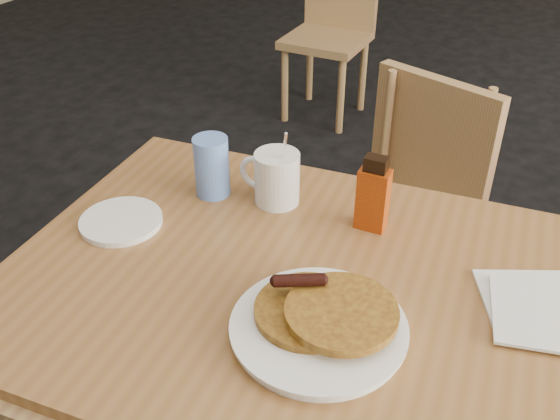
{
  "coord_description": "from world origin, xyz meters",
  "views": [
    {
      "loc": [
        0.35,
        -0.76,
        1.45
      ],
      "look_at": [
        -0.05,
        0.03,
        0.85
      ],
      "focal_mm": 40.0,
      "sensor_mm": 36.0,
      "label": 1
    }
  ],
  "objects_px": {
    "pancake_plate": "(321,322)",
    "syrup_bottle": "(373,196)",
    "main_table": "(326,306)",
    "chair_main_far": "(416,203)",
    "coffee_mug": "(276,177)",
    "blue_tumbler": "(212,166)",
    "chair_wall_extra": "(333,17)"
  },
  "relations": [
    {
      "from": "main_table",
      "to": "chair_wall_extra",
      "type": "xyz_separation_m",
      "value": [
        -0.88,
        2.17,
        -0.2
      ]
    },
    {
      "from": "pancake_plate",
      "to": "chair_wall_extra",
      "type": "bearing_deg",
      "value": 111.9
    },
    {
      "from": "main_table",
      "to": "pancake_plate",
      "type": "bearing_deg",
      "value": -72.87
    },
    {
      "from": "main_table",
      "to": "syrup_bottle",
      "type": "xyz_separation_m",
      "value": [
        0.0,
        0.2,
        0.11
      ]
    },
    {
      "from": "main_table",
      "to": "pancake_plate",
      "type": "height_order",
      "value": "pancake_plate"
    },
    {
      "from": "main_table",
      "to": "chair_main_far",
      "type": "xyz_separation_m",
      "value": [
        -0.03,
        0.72,
        -0.22
      ]
    },
    {
      "from": "syrup_bottle",
      "to": "chair_main_far",
      "type": "bearing_deg",
      "value": 91.48
    },
    {
      "from": "pancake_plate",
      "to": "coffee_mug",
      "type": "height_order",
      "value": "coffee_mug"
    },
    {
      "from": "pancake_plate",
      "to": "syrup_bottle",
      "type": "distance_m",
      "value": 0.31
    },
    {
      "from": "syrup_bottle",
      "to": "main_table",
      "type": "bearing_deg",
      "value": -93.03
    },
    {
      "from": "chair_main_far",
      "to": "pancake_plate",
      "type": "distance_m",
      "value": 0.87
    },
    {
      "from": "main_table",
      "to": "pancake_plate",
      "type": "relative_size",
      "value": 4.47
    },
    {
      "from": "chair_wall_extra",
      "to": "pancake_plate",
      "type": "bearing_deg",
      "value": -68.26
    },
    {
      "from": "main_table",
      "to": "blue_tumbler",
      "type": "bearing_deg",
      "value": 152.95
    },
    {
      "from": "main_table",
      "to": "coffee_mug",
      "type": "xyz_separation_m",
      "value": [
        -0.2,
        0.2,
        0.1
      ]
    },
    {
      "from": "syrup_bottle",
      "to": "blue_tumbler",
      "type": "distance_m",
      "value": 0.34
    },
    {
      "from": "blue_tumbler",
      "to": "pancake_plate",
      "type": "bearing_deg",
      "value": -36.63
    },
    {
      "from": "chair_main_far",
      "to": "coffee_mug",
      "type": "distance_m",
      "value": 0.64
    },
    {
      "from": "pancake_plate",
      "to": "coffee_mug",
      "type": "distance_m",
      "value": 0.38
    },
    {
      "from": "main_table",
      "to": "chair_main_far",
      "type": "relative_size",
      "value": 1.49
    },
    {
      "from": "coffee_mug",
      "to": "blue_tumbler",
      "type": "xyz_separation_m",
      "value": [
        -0.13,
        -0.03,
        0.01
      ]
    },
    {
      "from": "main_table",
      "to": "coffee_mug",
      "type": "relative_size",
      "value": 7.21
    },
    {
      "from": "chair_wall_extra",
      "to": "syrup_bottle",
      "type": "relative_size",
      "value": 5.55
    },
    {
      "from": "chair_wall_extra",
      "to": "chair_main_far",
      "type": "bearing_deg",
      "value": -59.58
    },
    {
      "from": "chair_wall_extra",
      "to": "blue_tumbler",
      "type": "distance_m",
      "value": 2.1
    },
    {
      "from": "main_table",
      "to": "chair_wall_extra",
      "type": "bearing_deg",
      "value": 112.11
    },
    {
      "from": "chair_wall_extra",
      "to": "coffee_mug",
      "type": "bearing_deg",
      "value": -71.07
    },
    {
      "from": "pancake_plate",
      "to": "coffee_mug",
      "type": "xyz_separation_m",
      "value": [
        -0.23,
        0.3,
        0.04
      ]
    },
    {
      "from": "pancake_plate",
      "to": "coffee_mug",
      "type": "relative_size",
      "value": 1.61
    },
    {
      "from": "coffee_mug",
      "to": "blue_tumbler",
      "type": "height_order",
      "value": "coffee_mug"
    },
    {
      "from": "coffee_mug",
      "to": "main_table",
      "type": "bearing_deg",
      "value": -54.93
    },
    {
      "from": "chair_wall_extra",
      "to": "pancake_plate",
      "type": "height_order",
      "value": "chair_wall_extra"
    }
  ]
}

